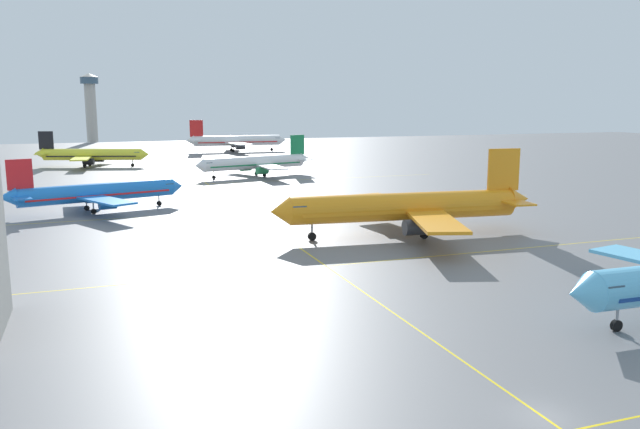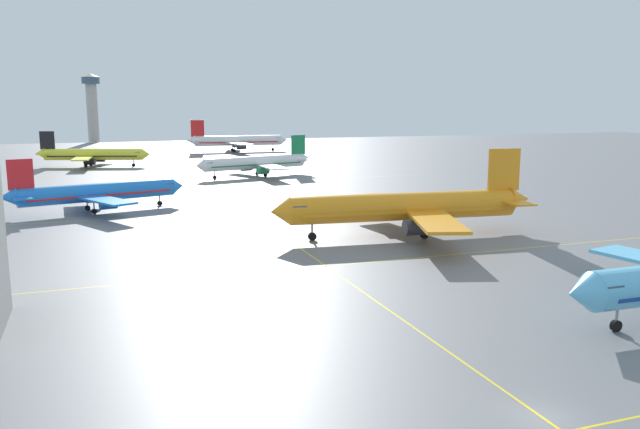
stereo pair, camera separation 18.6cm
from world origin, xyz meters
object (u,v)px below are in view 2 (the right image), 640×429
(airliner_second_row, at_px, (408,207))
(airliner_third_row, at_px, (97,193))
(control_tower, at_px, (92,102))
(airliner_far_right_stand, at_px, (92,155))
(airliner_far_left_stand, at_px, (257,163))
(airliner_distant_taxiway, at_px, (237,141))

(airliner_second_row, distance_m, airliner_third_row, 56.82)
(airliner_third_row, bearing_deg, control_tower, 89.91)
(airliner_third_row, xyz_separation_m, airliner_far_right_stand, (-0.65, 85.75, 0.24))
(airliner_far_left_stand, height_order, airliner_far_right_stand, airliner_far_right_stand)
(airliner_distant_taxiway, xyz_separation_m, control_tower, (-53.28, 83.10, 15.14))
(airliner_second_row, relative_size, airliner_third_row, 1.26)
(airliner_distant_taxiway, bearing_deg, airliner_far_right_stand, -140.82)
(airliner_second_row, xyz_separation_m, airliner_far_left_stand, (-2.54, 81.60, -0.68))
(airliner_third_row, xyz_separation_m, airliner_distant_taxiway, (53.63, 129.98, 0.84))
(airliner_distant_taxiway, bearing_deg, control_tower, 122.67)
(airliner_distant_taxiway, bearing_deg, airliner_second_row, -93.68)
(airliner_second_row, bearing_deg, airliner_far_left_stand, 91.78)
(airliner_second_row, xyz_separation_m, airliner_third_row, (-42.86, 37.29, -0.85))
(airliner_far_left_stand, bearing_deg, airliner_far_right_stand, 134.68)
(airliner_far_left_stand, distance_m, airliner_distant_taxiway, 86.70)
(airliner_third_row, bearing_deg, airliner_far_left_stand, 47.70)
(airliner_third_row, bearing_deg, airliner_distant_taxiway, 67.58)
(airliner_distant_taxiway, bearing_deg, airliner_far_left_stand, -98.83)
(airliner_second_row, relative_size, control_tower, 1.22)
(airliner_second_row, relative_size, airliner_far_right_stand, 1.19)
(airliner_second_row, height_order, airliner_far_left_stand, airliner_second_row)
(airliner_third_row, relative_size, airliner_far_left_stand, 0.95)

